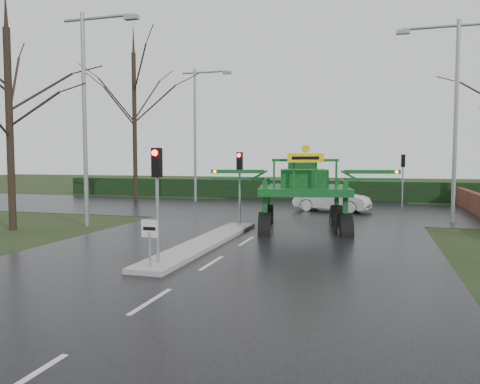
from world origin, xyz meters
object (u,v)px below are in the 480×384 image
(crop_sprayer, at_px, (265,181))
(traffic_signal_far, at_px, (403,168))
(street_light_left_far, at_px, (199,122))
(traffic_signal_near, at_px, (157,180))
(street_light_left_near, at_px, (90,100))
(traffic_signal_mid, at_px, (240,172))
(street_light_right, at_px, (450,103))
(white_sedan, at_px, (332,212))
(keep_left_sign, at_px, (150,235))

(crop_sprayer, bearing_deg, traffic_signal_far, 54.43)
(street_light_left_far, bearing_deg, traffic_signal_near, -71.83)
(street_light_left_near, height_order, street_light_left_far, same)
(crop_sprayer, bearing_deg, traffic_signal_near, -112.15)
(traffic_signal_near, distance_m, crop_sprayer, 7.53)
(traffic_signal_near, relative_size, crop_sprayer, 0.42)
(traffic_signal_near, relative_size, street_light_left_near, 0.35)
(traffic_signal_mid, distance_m, street_light_right, 11.05)
(traffic_signal_mid, xyz_separation_m, street_light_left_near, (-6.89, -1.49, 3.40))
(traffic_signal_far, distance_m, street_light_left_far, 15.08)
(traffic_signal_far, xyz_separation_m, street_light_left_far, (-14.69, -0.01, 3.40))
(traffic_signal_far, bearing_deg, white_sedan, 45.85)
(traffic_signal_near, height_order, street_light_left_far, street_light_left_far)
(keep_left_sign, distance_m, street_light_right, 17.23)
(street_light_right, relative_size, white_sedan, 2.19)
(traffic_signal_near, relative_size, traffic_signal_mid, 1.00)
(traffic_signal_mid, distance_m, white_sedan, 9.19)
(street_light_left_near, distance_m, street_light_right, 17.45)
(street_light_left_near, bearing_deg, street_light_left_far, 90.00)
(traffic_signal_mid, bearing_deg, crop_sprayer, -37.12)
(traffic_signal_mid, xyz_separation_m, traffic_signal_far, (7.80, 12.52, 0.00))
(traffic_signal_far, distance_m, crop_sprayer, 15.04)
(street_light_left_far, bearing_deg, street_light_left_near, -90.00)
(keep_left_sign, bearing_deg, street_light_left_far, 107.78)
(street_light_right, bearing_deg, crop_sprayer, -144.87)
(keep_left_sign, distance_m, white_sedan, 17.47)
(keep_left_sign, xyz_separation_m, traffic_signal_near, (0.00, 0.49, 1.53))
(traffic_signal_mid, height_order, street_light_left_far, street_light_left_far)
(traffic_signal_near, height_order, white_sedan, traffic_signal_near)
(traffic_signal_near, distance_m, street_light_left_far, 22.37)
(traffic_signal_far, height_order, street_light_left_near, street_light_left_near)
(keep_left_sign, distance_m, traffic_signal_far, 22.93)
(street_light_left_far, bearing_deg, traffic_signal_far, 0.03)
(street_light_left_near, bearing_deg, white_sedan, 42.66)
(traffic_signal_near, bearing_deg, crop_sprayer, 78.60)
(keep_left_sign, xyz_separation_m, crop_sprayer, (1.49, 7.87, 1.18))
(traffic_signal_near, distance_m, street_light_right, 16.46)
(traffic_signal_near, relative_size, street_light_right, 0.35)
(street_light_left_near, xyz_separation_m, street_light_left_far, (0.00, 14.00, 0.00))
(traffic_signal_far, height_order, white_sedan, traffic_signal_far)
(traffic_signal_near, xyz_separation_m, white_sedan, (3.51, 16.59, -2.59))
(traffic_signal_mid, bearing_deg, traffic_signal_near, -90.00)
(street_light_left_near, xyz_separation_m, crop_sprayer, (8.38, 0.37, -3.75))
(traffic_signal_far, bearing_deg, street_light_left_near, 43.63)
(keep_left_sign, distance_m, street_light_left_near, 11.32)
(keep_left_sign, distance_m, traffic_signal_mid, 9.12)
(traffic_signal_near, xyz_separation_m, street_light_left_near, (-6.89, 7.01, 3.40))
(keep_left_sign, xyz_separation_m, traffic_signal_mid, (0.00, 8.99, 1.53))
(street_light_left_near, bearing_deg, street_light_right, 20.11)
(white_sedan, bearing_deg, traffic_signal_mid, 168.72)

